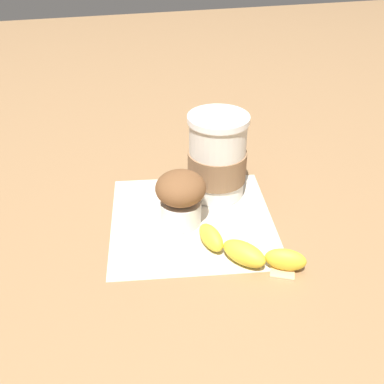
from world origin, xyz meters
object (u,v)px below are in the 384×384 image
banana (246,250)px  sugar_packet (283,265)px  coffee_cup (217,158)px  muffin (181,196)px

banana → sugar_packet: bearing=58.5°
coffee_cup → banana: size_ratio=1.07×
muffin → sugar_packet: muffin is taller
coffee_cup → muffin: 0.10m
muffin → coffee_cup: bearing=130.0°
coffee_cup → muffin: coffee_cup is taller
muffin → sugar_packet: (0.13, 0.11, -0.04)m
coffee_cup → muffin: (0.06, -0.08, -0.02)m
coffee_cup → banana: coffee_cup is taller
coffee_cup → sugar_packet: 0.21m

